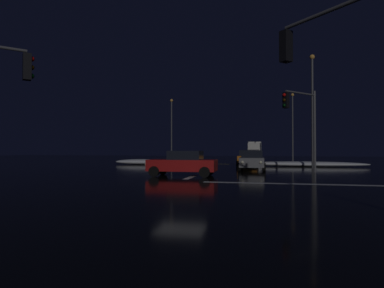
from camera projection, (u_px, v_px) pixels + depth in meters
ground at (181, 182)px, 16.29m from camera, size 120.00×120.00×0.10m
stop_line_north at (205, 171)px, 23.64m from camera, size 0.35×12.80×0.01m
centre_line_ns at (222, 164)px, 34.99m from camera, size 22.00×0.15×0.01m
crosswalk_bar_east at (338, 185)px, 14.73m from camera, size 12.80×0.40×0.01m
snow_bank_left_curb at (142, 162)px, 33.81m from camera, size 6.01×1.50×0.58m
snow_bank_right_curb at (305, 164)px, 29.86m from camera, size 11.45×1.50×0.50m
sedan_gray at (252, 160)px, 24.76m from camera, size 2.02×4.33×1.57m
sedan_orange at (248, 158)px, 30.78m from camera, size 2.02×4.33×1.57m
sedan_green at (250, 156)px, 36.90m from camera, size 2.02×4.33×1.57m
sedan_blue at (253, 155)px, 43.31m from camera, size 2.02×4.33×1.57m
sedan_silver at (253, 155)px, 48.62m from camera, size 2.02×4.33×1.57m
sedan_white at (254, 154)px, 54.90m from camera, size 2.02×4.33×1.57m
box_truck at (255, 149)px, 61.34m from camera, size 2.68×8.28×3.08m
sedan_red_crossing at (183, 163)px, 19.57m from camera, size 4.33×2.02×1.57m
traffic_signal_se at (357, 56)px, 8.56m from camera, size 3.36×3.36×6.07m
traffic_signal_ne at (302, 116)px, 21.74m from camera, size 2.47×2.47×5.84m
streetlamp_right_near at (312, 103)px, 27.44m from camera, size 0.44×0.44×9.96m
streetlamp_right_far at (293, 122)px, 43.09m from camera, size 0.44×0.44×9.35m
streetlamp_left_far at (172, 125)px, 46.63m from camera, size 0.44×0.44×9.11m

